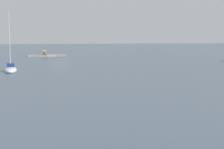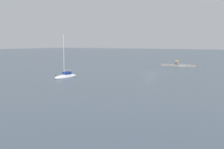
{
  "view_description": "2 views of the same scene",
  "coord_description": "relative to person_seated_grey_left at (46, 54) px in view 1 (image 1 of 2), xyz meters",
  "views": [
    {
      "loc": [
        11.55,
        66.62,
        4.79
      ],
      "look_at": [
        0.86,
        35.99,
        1.15
      ],
      "focal_mm": 50.63,
      "sensor_mm": 36.0,
      "label": 1
    },
    {
      "loc": [
        -26.95,
        59.98,
        7.04
      ],
      "look_at": [
        -5.61,
        25.81,
        2.42
      ],
      "focal_mm": 44.28,
      "sensor_mm": 36.0,
      "label": 2
    }
  ],
  "objects": [
    {
      "name": "ground_plane",
      "position": [
        -0.21,
        21.15,
        -0.82
      ],
      "size": [
        500.0,
        500.0,
        0.0
      ],
      "primitive_type": "plane",
      "color": "#475666"
    },
    {
      "name": "sailboat_white_near",
      "position": [
        10.2,
        38.96,
        -0.52
      ],
      "size": [
        1.99,
        6.09,
        8.99
      ],
      "rotation": [
        0.0,
        0.0,
        6.24
      ],
      "color": "silver",
      "rests_on": "ground_plane"
    },
    {
      "name": "person_seated_maroon_right",
      "position": [
        0.56,
        0.15,
        0.0
      ],
      "size": [
        0.45,
        0.64,
        0.73
      ],
      "rotation": [
        0.0,
        0.0,
        0.13
      ],
      "color": "#1E2333",
      "rests_on": "seawall_pier"
    },
    {
      "name": "person_seated_grey_left",
      "position": [
        0.0,
        0.0,
        0.0
      ],
      "size": [
        0.45,
        0.64,
        0.73
      ],
      "rotation": [
        0.0,
        0.0,
        0.13
      ],
      "color": "#1E2333",
      "rests_on": "seawall_pier"
    },
    {
      "name": "umbrella_open_yellow",
      "position": [
        0.29,
        -0.01,
        0.87
      ],
      "size": [
        1.4,
        1.4,
        1.3
      ],
      "color": "black",
      "rests_on": "seawall_pier"
    },
    {
      "name": "seawall_pier",
      "position": [
        -0.21,
        -0.0,
        -0.54
      ],
      "size": [
        10.44,
        1.66,
        0.57
      ],
      "color": "gray",
      "rests_on": "ground_plane"
    }
  ]
}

